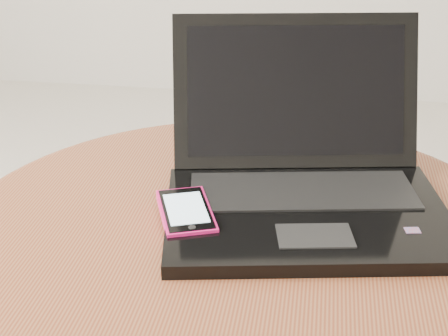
# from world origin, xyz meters

# --- Properties ---
(table) EXTENTS (0.70, 0.70, 0.56)m
(table) POSITION_xyz_m (-0.05, -0.05, 0.44)
(table) COLOR brown
(table) RESTS_ON ground
(laptop) EXTENTS (0.37, 0.35, 0.20)m
(laptop) POSITION_xyz_m (0.02, 0.02, 0.59)
(laptop) COLOR black
(laptop) RESTS_ON table
(phone_black) EXTENTS (0.08, 0.11, 0.01)m
(phone_black) POSITION_xyz_m (-0.11, -0.03, 0.56)
(phone_black) COLOR black
(phone_black) RESTS_ON table
(phone_pink) EXTENTS (0.09, 0.12, 0.01)m
(phone_pink) POSITION_xyz_m (-0.11, -0.05, 0.57)
(phone_pink) COLOR #F41975
(phone_pink) RESTS_ON phone_black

